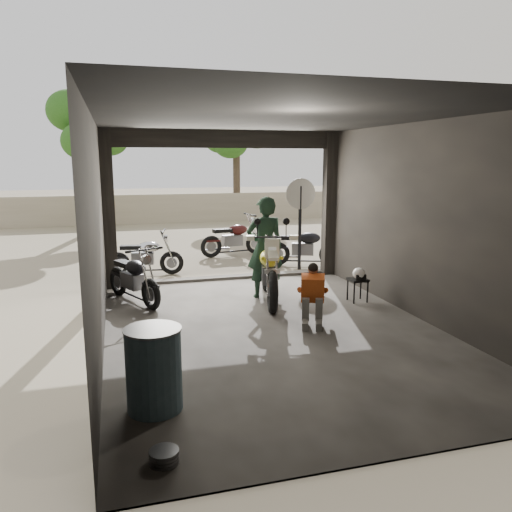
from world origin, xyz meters
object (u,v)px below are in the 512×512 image
rider (265,248)px  helmet (359,274)px  main_bike (269,266)px  outside_bike_c (305,244)px  stool (358,282)px  left_bike (133,274)px  sign_post (300,209)px  mechanic (313,297)px  oil_drum (154,370)px  outside_bike_b (234,235)px  outside_bike_a (145,253)px

rider → helmet: 1.80m
main_bike → rider: (-0.00, 0.26, 0.29)m
outside_bike_c → stool: outside_bike_c is taller
outside_bike_c → left_bike: bearing=137.6°
rider → sign_post: (1.52, 2.15, 0.48)m
main_bike → outside_bike_c: bearing=70.0°
main_bike → helmet: 1.65m
main_bike → stool: bearing=-5.7°
main_bike → mechanic: bearing=-68.3°
main_bike → left_bike: 2.50m
left_bike → mechanic: left_bike is taller
oil_drum → sign_post: 7.25m
outside_bike_b → helmet: outside_bike_b is taller
rider → stool: size_ratio=4.30×
outside_bike_b → sign_post: (1.11, -2.13, 0.88)m
outside_bike_a → stool: outside_bike_a is taller
main_bike → helmet: (1.55, -0.56, -0.12)m
outside_bike_c → main_bike: bearing=167.4°
main_bike → oil_drum: size_ratio=2.25×
outside_bike_c → outside_bike_a: bearing=109.5°
outside_bike_a → outside_bike_b: bearing=-45.4°
left_bike → outside_bike_b: outside_bike_b is taller
outside_bike_a → sign_post: bearing=-86.5°
left_bike → stool: (3.98, -1.11, -0.16)m
mechanic → outside_bike_b: bearing=110.5°
outside_bike_b → outside_bike_c: size_ratio=1.02×
helmet → sign_post: size_ratio=0.11×
outside_bike_a → outside_bike_c: outside_bike_c is taller
outside_bike_c → stool: bearing=-163.9°
left_bike → stool: bearing=-41.1°
oil_drum → rider: bearing=58.6°
left_bike → rider: 2.48m
sign_post → oil_drum: bearing=-98.6°
left_bike → helmet: left_bike is taller
main_bike → sign_post: size_ratio=0.93×
outside_bike_b → mechanic: bearing=168.3°
main_bike → stool: size_ratio=4.49×
rider → oil_drum: rider is taller
outside_bike_a → mechanic: 4.95m
helmet → sign_post: 3.11m
outside_bike_a → oil_drum: size_ratio=1.69×
left_bike → oil_drum: size_ratio=1.78×
mechanic → helmet: mechanic is taller
outside_bike_c → sign_post: bearing=164.0°
outside_bike_b → helmet: bearing=-177.6°
mechanic → helmet: size_ratio=4.00×
rider → outside_bike_a: bearing=-48.6°
left_bike → sign_post: sign_post is taller
stool → outside_bike_c: bearing=86.0°
rider → sign_post: 2.68m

